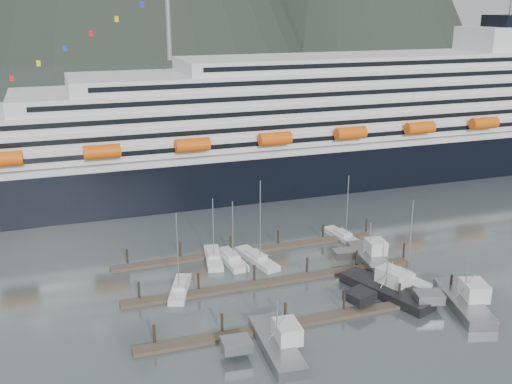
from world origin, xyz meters
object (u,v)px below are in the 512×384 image
trawler_d (463,301)px  trawler_e (368,256)px  sailboat_g (343,237)px  trawler_c (385,289)px  trawler_a (275,344)px  sailboat_b (180,289)px  sailboat_f (231,260)px  cruise_ship (333,130)px  sailboat_h (402,279)px  sailboat_e (213,258)px  sailboat_d (257,259)px

trawler_d → trawler_e: bearing=28.9°
sailboat_g → trawler_d: bearing=-179.6°
trawler_c → sailboat_g: bearing=-31.0°
trawler_a → trawler_d: trawler_d is taller
trawler_a → trawler_e: (24.85, 20.77, 0.01)m
sailboat_b → sailboat_f: size_ratio=1.16×
cruise_ship → sailboat_g: 43.61m
trawler_d → trawler_e: size_ratio=1.18×
sailboat_g → sailboat_h: size_ratio=0.91×
sailboat_e → trawler_c: 29.62m
sailboat_e → trawler_a: size_ratio=0.85×
sailboat_b → trawler_e: (32.82, 0.94, 0.54)m
sailboat_b → trawler_c: (28.89, -11.18, 0.56)m
sailboat_e → trawler_a: sailboat_e is taller
cruise_ship → sailboat_h: size_ratio=14.73×
sailboat_g → sailboat_h: (0.68, -19.24, 0.03)m
sailboat_h → trawler_d: 10.87m
sailboat_h → trawler_c: size_ratio=0.90×
cruise_ship → sailboat_b: (-49.74, -50.11, -11.63)m
trawler_e → sailboat_b: bearing=98.5°
sailboat_b → sailboat_e: size_ratio=1.14×
sailboat_f → trawler_e: (22.29, -7.06, 0.54)m
sailboat_f → sailboat_g: (22.82, 3.40, -0.01)m
sailboat_b → sailboat_d: bearing=-44.9°
cruise_ship → sailboat_h: cruise_ship is taller
sailboat_b → trawler_e: 32.84m
sailboat_f → sailboat_h: 28.34m
sailboat_b → sailboat_f: bearing=-32.8°
trawler_c → trawler_e: (3.93, 12.12, -0.02)m
sailboat_f → trawler_c: sailboat_f is taller
trawler_a → trawler_e: trawler_e is taller
cruise_ship → trawler_c: cruise_ship is taller
sailboat_f → trawler_e: sailboat_f is taller
sailboat_d → sailboat_e: size_ratio=1.27×
sailboat_b → sailboat_h: size_ratio=0.95×
trawler_c → trawler_e: bearing=-37.8°
sailboat_f → sailboat_e: bearing=53.3°
sailboat_e → sailboat_g: (25.48, 1.72, 0.00)m
cruise_ship → trawler_c: size_ratio=13.26×
sailboat_g → trawler_e: (-0.53, -10.46, 0.55)m
cruise_ship → sailboat_h: 61.16m
sailboat_b → sailboat_d: size_ratio=0.90×
trawler_d → sailboat_h: bearing=33.9°
sailboat_b → trawler_e: bearing=-68.4°
sailboat_h → cruise_ship: bearing=-30.6°
trawler_e → sailboat_e: bearing=77.5°
sailboat_e → trawler_a: (0.10, -29.51, 0.54)m
sailboat_f → trawler_c: (18.36, -19.18, 0.56)m
sailboat_e → trawler_a: bearing=-169.7°
sailboat_d → sailboat_b: bearing=102.9°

